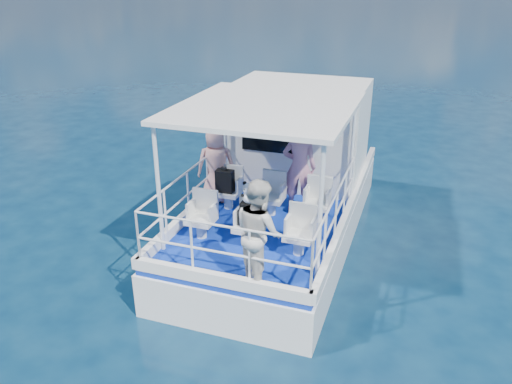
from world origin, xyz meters
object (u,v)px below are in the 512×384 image
passenger_stbd_aft (259,232)px  panda (249,192)px  passenger_port_fwd (216,165)px  backpack_center (249,215)px

passenger_stbd_aft → panda: (-0.51, 0.97, 0.17)m
passenger_port_fwd → passenger_stbd_aft: size_ratio=0.96×
passenger_stbd_aft → backpack_center: (-0.50, 0.96, -0.24)m
panda → passenger_stbd_aft: bearing=-62.3°
passenger_port_fwd → backpack_center: (1.27, -1.54, -0.21)m
passenger_port_fwd → panda: 1.99m
passenger_port_fwd → passenger_stbd_aft: (1.77, -2.50, 0.03)m
backpack_center → passenger_stbd_aft: bearing=-62.5°
backpack_center → passenger_port_fwd: bearing=129.5°
passenger_stbd_aft → panda: 1.11m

